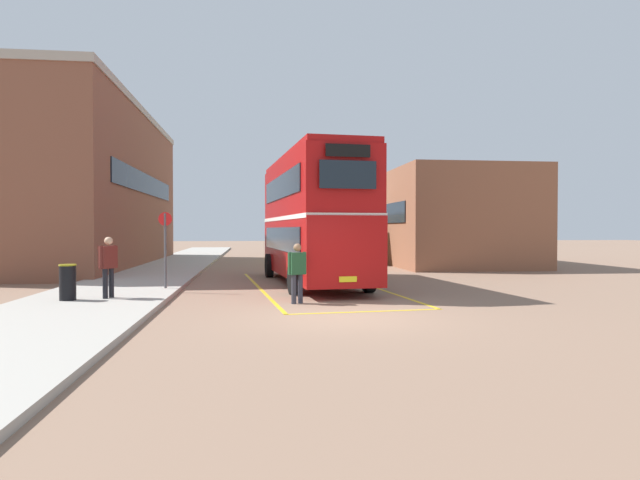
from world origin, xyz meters
TOP-DOWN VIEW (x-y plane):
  - ground_plane at (0.00, 14.40)m, footprint 135.60×135.60m
  - sidewalk_left at (-6.50, 16.80)m, footprint 4.00×57.60m
  - brick_building_left at (-11.22, 19.18)m, footprint 6.37×20.58m
  - depot_building_right at (9.07, 19.40)m, footprint 7.20×13.90m
  - double_decker_bus at (0.08, 7.74)m, footprint 3.42×10.29m
  - single_deck_bus at (2.95, 22.10)m, footprint 3.26×9.04m
  - pedestrian_boarding at (-0.91, 2.42)m, footprint 0.52×0.41m
  - pedestrian_waiting_near at (-6.10, 3.14)m, footprint 0.45×0.52m
  - litter_bin at (-7.07, 2.81)m, footprint 0.45×0.45m
  - bus_stop_sign at (-4.94, 5.58)m, footprint 0.44×0.09m
  - bay_marking_yellow at (0.16, 5.86)m, footprint 5.24×12.48m

SIDE VIEW (x-z plane):
  - ground_plane at x=0.00m, z-range 0.00..0.00m
  - bay_marking_yellow at x=0.16m, z-range 0.00..0.01m
  - sidewalk_left at x=-6.50m, z-range 0.00..0.14m
  - litter_bin at x=-7.07m, z-range 0.14..1.11m
  - pedestrian_boarding at x=-0.91m, z-range 0.13..1.78m
  - pedestrian_waiting_near at x=-6.10m, z-range 0.27..1.97m
  - bus_stop_sign at x=-4.94m, z-range 0.40..2.86m
  - single_deck_bus at x=2.95m, z-range 0.13..3.15m
  - double_decker_bus at x=0.08m, z-range 0.14..4.89m
  - depot_building_right at x=9.07m, z-range 0.00..5.34m
  - brick_building_left at x=-11.22m, z-range 0.00..8.71m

